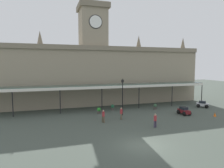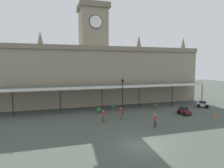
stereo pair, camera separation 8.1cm
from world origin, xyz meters
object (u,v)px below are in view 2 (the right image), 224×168
victorian_lamppost (123,93)px  planter_near_kerb (155,107)px  pedestrian_near_entrance (103,116)px  traffic_cone (215,115)px  pedestrian_beside_cars (155,120)px  car_silver_sedan (203,105)px  planter_forecourt_centre (113,107)px  planter_by_canopy (99,111)px  pedestrian_crossing_forecourt (121,113)px  car_maroon_sedan (184,111)px

victorian_lamppost → planter_near_kerb: 7.63m
pedestrian_near_entrance → traffic_cone: 16.50m
pedestrian_beside_cars → victorian_lamppost: size_ratio=0.30×
car_silver_sedan → pedestrian_beside_cars: (-13.86, -7.72, 0.41)m
pedestrian_beside_cars → planter_forecourt_centre: bearing=101.5°
planter_near_kerb → planter_forecourt_centre: 7.28m
pedestrian_beside_cars → pedestrian_near_entrance: (-5.43, 3.87, 0.00)m
pedestrian_near_entrance → planter_by_canopy: 4.93m
planter_near_kerb → planter_forecourt_centre: bearing=167.5°
planter_near_kerb → pedestrian_crossing_forecourt: bearing=-150.7°
traffic_cone → planter_near_kerb: (-5.95, 6.86, 0.19)m
car_maroon_sedan → pedestrian_near_entrance: 12.79m
planter_by_canopy → planter_forecourt_centre: bearing=31.1°
pedestrian_beside_cars → pedestrian_crossing_forecourt: (-2.70, 4.52, 0.00)m
victorian_lamppost → planter_forecourt_centre: 4.72m
pedestrian_near_entrance → car_maroon_sedan: bearing=2.0°
pedestrian_beside_cars → car_maroon_sedan: bearing=30.4°
pedestrian_near_entrance → traffic_cone: size_ratio=2.76×
pedestrian_near_entrance → planter_forecourt_centre: size_ratio=1.74×
car_silver_sedan → planter_forecourt_centre: (-15.97, 2.68, -0.01)m
traffic_cone → planter_forecourt_centre: (-13.06, 8.43, 0.19)m
car_silver_sedan → pedestrian_crossing_forecourt: bearing=-169.0°
car_silver_sedan → planter_near_kerb: size_ratio=2.31×
car_silver_sedan → traffic_cone: size_ratio=3.67×
car_silver_sedan → planter_near_kerb: 8.93m
traffic_cone → planter_by_canopy: 17.20m
victorian_lamppost → car_maroon_sedan: bearing=-14.7°
car_silver_sedan → pedestrian_crossing_forecourt: 16.87m
car_silver_sedan → pedestrian_beside_cars: size_ratio=1.33×
planter_by_canopy → pedestrian_crossing_forecourt: bearing=-63.0°
car_maroon_sedan → pedestrian_near_entrance: size_ratio=1.24×
planter_by_canopy → planter_forecourt_centre: size_ratio=1.00×
pedestrian_crossing_forecourt → pedestrian_beside_cars: bearing=-59.1°
planter_by_canopy → planter_forecourt_centre: (2.75, 1.66, 0.00)m
pedestrian_near_entrance → planter_near_kerb: 11.56m
pedestrian_crossing_forecourt → planter_near_kerb: size_ratio=1.74×
pedestrian_beside_cars → traffic_cone: 11.14m
pedestrian_near_entrance → planter_by_canopy: size_ratio=1.74×
car_maroon_sedan → traffic_cone: bearing=-33.0°
car_maroon_sedan → car_silver_sedan: size_ratio=0.93×
pedestrian_near_entrance → traffic_cone: (16.38, -1.90, -0.61)m
traffic_cone → car_maroon_sedan: bearing=147.0°
planter_forecourt_centre → car_silver_sedan: bearing=-9.5°
car_maroon_sedan → planter_by_canopy: 12.99m
car_maroon_sedan → planter_forecourt_centre: bearing=147.2°
traffic_cone → pedestrian_beside_cars: bearing=-169.8°
car_silver_sedan → planter_forecourt_centre: bearing=170.5°
planter_near_kerb → victorian_lamppost: bearing=-162.3°
car_maroon_sedan → victorian_lamppost: bearing=165.3°
car_silver_sedan → pedestrian_crossing_forecourt: pedestrian_crossing_forecourt is taller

